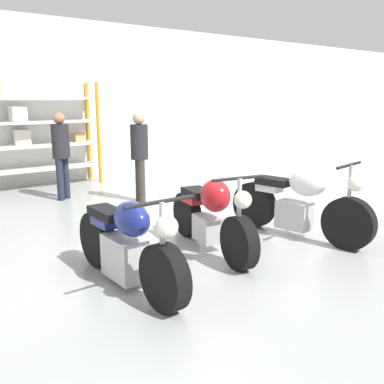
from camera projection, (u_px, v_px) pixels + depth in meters
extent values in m
plane|color=#9EA3A0|center=(211.00, 252.00, 5.33)|extent=(30.00, 30.00, 0.00)
cube|color=white|center=(49.00, 102.00, 9.42)|extent=(30.00, 0.08, 3.60)
cylinder|color=orange|center=(99.00, 133.00, 9.56)|extent=(0.08, 0.08, 2.22)
cylinder|color=orange|center=(89.00, 132.00, 10.00)|extent=(0.08, 0.08, 2.22)
cube|color=silver|center=(22.00, 170.00, 8.98)|extent=(3.29, 0.55, 0.05)
cube|color=silver|center=(20.00, 147.00, 8.87)|extent=(3.29, 0.55, 0.05)
cube|color=silver|center=(18.00, 123.00, 8.77)|extent=(3.29, 0.55, 0.05)
cube|color=silver|center=(16.00, 98.00, 8.66)|extent=(3.29, 0.55, 0.05)
cube|color=silver|center=(22.00, 137.00, 8.99)|extent=(0.33, 0.27, 0.32)
cube|color=silver|center=(18.00, 114.00, 8.73)|extent=(0.31, 0.31, 0.31)
cube|color=tan|center=(78.00, 137.00, 9.66)|extent=(0.23, 0.24, 0.20)
cylinder|color=black|center=(164.00, 278.00, 3.82)|extent=(0.17, 0.63, 0.63)
cylinder|color=black|center=(98.00, 239.00, 4.87)|extent=(0.17, 0.63, 0.63)
cube|color=#ADADB2|center=(125.00, 257.00, 4.39)|extent=(0.30, 0.53, 0.44)
ellipsoid|color=navy|center=(132.00, 219.00, 4.16)|extent=(0.30, 0.50, 0.34)
cube|color=black|center=(107.00, 213.00, 4.57)|extent=(0.25, 0.52, 0.10)
cube|color=navy|center=(106.00, 220.00, 4.62)|extent=(0.21, 0.36, 0.12)
cylinder|color=#ADADB2|center=(163.00, 240.00, 3.76)|extent=(0.05, 0.05, 0.69)
sphere|color=silver|center=(167.00, 227.00, 3.67)|extent=(0.20, 0.20, 0.20)
cylinder|color=black|center=(160.00, 202.00, 3.71)|extent=(0.72, 0.05, 0.04)
cylinder|color=black|center=(239.00, 243.00, 4.75)|extent=(0.26, 0.63, 0.61)
cylinder|color=black|center=(187.00, 214.00, 5.94)|extent=(0.26, 0.63, 0.61)
cube|color=#ADADB2|center=(208.00, 228.00, 5.39)|extent=(0.34, 0.44, 0.33)
ellipsoid|color=#B2191E|center=(215.00, 196.00, 5.15)|extent=(0.41, 0.49, 0.40)
cube|color=black|center=(198.00, 193.00, 5.57)|extent=(0.36, 0.51, 0.10)
cube|color=#B2191E|center=(195.00, 198.00, 5.67)|extent=(0.29, 0.36, 0.12)
cylinder|color=#ADADB2|center=(239.00, 211.00, 4.69)|extent=(0.06, 0.06, 0.72)
sphere|color=silver|center=(243.00, 200.00, 4.60)|extent=(0.20, 0.20, 0.20)
cylinder|color=black|center=(238.00, 178.00, 4.64)|extent=(0.64, 0.15, 0.04)
cylinder|color=black|center=(348.00, 224.00, 5.37)|extent=(0.28, 0.69, 0.67)
cylinder|color=black|center=(254.00, 205.00, 6.33)|extent=(0.28, 0.69, 0.67)
cube|color=#ADADB2|center=(294.00, 215.00, 5.89)|extent=(0.36, 0.50, 0.38)
ellipsoid|color=silver|center=(307.00, 182.00, 5.67)|extent=(0.41, 0.57, 0.37)
cube|color=black|center=(274.00, 181.00, 6.03)|extent=(0.34, 0.52, 0.10)
cube|color=silver|center=(269.00, 187.00, 6.09)|extent=(0.28, 0.37, 0.12)
cylinder|color=#ADADB2|center=(349.00, 195.00, 5.31)|extent=(0.06, 0.06, 0.74)
sphere|color=silver|center=(356.00, 183.00, 5.23)|extent=(0.21, 0.21, 0.21)
cylinder|color=black|center=(349.00, 165.00, 5.25)|extent=(0.66, 0.16, 0.04)
cylinder|color=#38332D|center=(139.00, 180.00, 7.96)|extent=(0.13, 0.13, 0.79)
cylinder|color=#38332D|center=(142.00, 181.00, 7.80)|extent=(0.13, 0.13, 0.79)
cylinder|color=#232328|center=(139.00, 142.00, 7.73)|extent=(0.39, 0.39, 0.63)
sphere|color=tan|center=(139.00, 118.00, 7.64)|extent=(0.21, 0.21, 0.21)
cylinder|color=#1E2338|center=(66.00, 178.00, 8.13)|extent=(0.13, 0.13, 0.79)
cylinder|color=#1E2338|center=(60.00, 180.00, 7.96)|extent=(0.13, 0.13, 0.79)
cylinder|color=#232328|center=(61.00, 141.00, 7.89)|extent=(0.45, 0.45, 0.62)
sphere|color=#9E7051|center=(59.00, 118.00, 7.80)|extent=(0.21, 0.21, 0.21)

